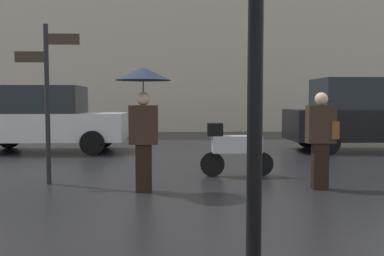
{
  "coord_description": "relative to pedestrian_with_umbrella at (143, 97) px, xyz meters",
  "views": [
    {
      "loc": [
        -0.35,
        -2.98,
        1.43
      ],
      "look_at": [
        -0.04,
        3.84,
        0.98
      ],
      "focal_mm": 38.68,
      "sensor_mm": 36.0,
      "label": 1
    }
  ],
  "objects": [
    {
      "name": "parked_scooter",
      "position": [
        1.62,
        1.28,
        -0.93
      ],
      "size": [
        1.39,
        0.32,
        1.23
      ],
      "rotation": [
        0.0,
        0.0,
        -0.36
      ],
      "color": "black",
      "rests_on": "ground"
    },
    {
      "name": "parked_car_right",
      "position": [
        5.94,
        5.08,
        -0.46
      ],
      "size": [
        4.51,
        1.88,
        2.06
      ],
      "rotation": [
        0.0,
        0.0,
        3.43
      ],
      "color": "black",
      "rests_on": "ground"
    },
    {
      "name": "pedestrian_with_bag",
      "position": [
        2.85,
        0.07,
        -0.6
      ],
      "size": [
        0.48,
        0.24,
        1.56
      ],
      "rotation": [
        0.0,
        0.0,
        0.41
      ],
      "color": "black",
      "rests_on": "ground"
    },
    {
      "name": "pedestrian_with_umbrella",
      "position": [
        0.0,
        0.0,
        0.0
      ],
      "size": [
        0.88,
        0.88,
        1.94
      ],
      "rotation": [
        0.0,
        0.0,
        2.15
      ],
      "color": "black",
      "rests_on": "ground"
    },
    {
      "name": "parked_car_left",
      "position": [
        -3.14,
        5.32,
        -0.55
      ],
      "size": [
        4.34,
        1.91,
        1.84
      ],
      "rotation": [
        0.0,
        0.0,
        3.17
      ],
      "color": "silver",
      "rests_on": "ground"
    },
    {
      "name": "street_signpost",
      "position": [
        -1.67,
        0.69,
        0.17
      ],
      "size": [
        1.08,
        0.08,
        2.72
      ],
      "color": "black",
      "rests_on": "ground"
    }
  ]
}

